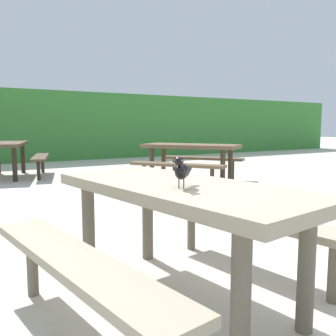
% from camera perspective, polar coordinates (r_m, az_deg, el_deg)
% --- Properties ---
extents(ground_plane, '(60.00, 60.00, 0.00)m').
position_cam_1_polar(ground_plane, '(2.41, 10.55, -20.47)').
color(ground_plane, beige).
extents(hedge_wall, '(28.00, 2.21, 2.16)m').
position_cam_1_polar(hedge_wall, '(12.54, -24.57, 5.99)').
color(hedge_wall, '#387A33').
rests_on(hedge_wall, ground).
extents(picnic_table_foreground, '(1.91, 1.94, 0.74)m').
position_cam_1_polar(picnic_table_foreground, '(2.27, 1.87, -7.01)').
color(picnic_table_foreground, gray).
rests_on(picnic_table_foreground, ground).
extents(bird_grackle, '(0.23, 0.21, 0.18)m').
position_cam_1_polar(bird_grackle, '(2.04, 2.08, -0.37)').
color(bird_grackle, black).
rests_on(bird_grackle, picnic_table_foreground).
extents(picnic_table_mid_right, '(2.08, 2.10, 0.74)m').
position_cam_1_polar(picnic_table_mid_right, '(8.44, -24.09, 2.41)').
color(picnic_table_mid_right, '#473828').
rests_on(picnic_table_mid_right, ground).
extents(picnic_table_far_centre, '(2.36, 2.36, 0.74)m').
position_cam_1_polar(picnic_table_far_centre, '(6.98, 3.59, 2.21)').
color(picnic_table_far_centre, brown).
rests_on(picnic_table_far_centre, ground).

